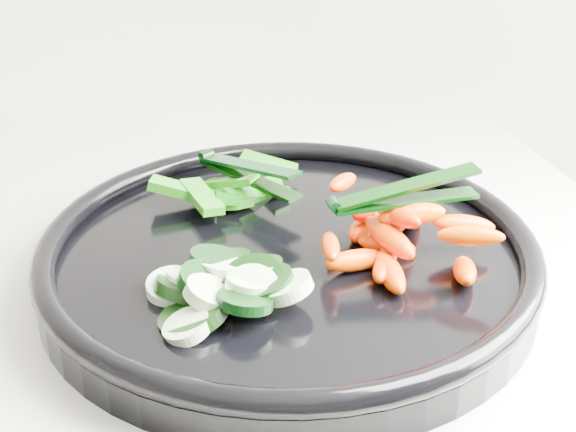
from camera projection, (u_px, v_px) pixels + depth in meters
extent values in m
cylinder|color=black|center=(288.00, 266.00, 0.61)|extent=(0.47, 0.47, 0.02)
torus|color=black|center=(288.00, 244.00, 0.60)|extent=(0.48, 0.48, 0.02)
cylinder|color=black|center=(193.00, 315.00, 0.52)|extent=(0.05, 0.05, 0.03)
cylinder|color=beige|center=(187.00, 327.00, 0.51)|extent=(0.04, 0.04, 0.02)
cylinder|color=black|center=(187.00, 290.00, 0.55)|extent=(0.06, 0.06, 0.03)
cylinder|color=#DDFAC8|center=(189.00, 283.00, 0.55)|extent=(0.05, 0.05, 0.02)
cylinder|color=black|center=(223.00, 264.00, 0.58)|extent=(0.05, 0.05, 0.02)
cylinder|color=beige|center=(212.00, 267.00, 0.57)|extent=(0.03, 0.03, 0.02)
cylinder|color=black|center=(179.00, 286.00, 0.55)|extent=(0.06, 0.06, 0.01)
cylinder|color=#CFF2C1|center=(205.00, 280.00, 0.56)|extent=(0.04, 0.05, 0.01)
cylinder|color=black|center=(176.00, 286.00, 0.55)|extent=(0.04, 0.04, 0.01)
cylinder|color=#D1EDBE|center=(173.00, 288.00, 0.55)|extent=(0.04, 0.04, 0.02)
cylinder|color=black|center=(208.00, 285.00, 0.55)|extent=(0.07, 0.07, 0.03)
cylinder|color=beige|center=(178.00, 289.00, 0.55)|extent=(0.04, 0.04, 0.02)
cylinder|color=black|center=(267.00, 284.00, 0.53)|extent=(0.05, 0.05, 0.02)
cylinder|color=#D4EEBE|center=(287.00, 288.00, 0.53)|extent=(0.05, 0.05, 0.03)
cylinder|color=black|center=(217.00, 259.00, 0.56)|extent=(0.05, 0.05, 0.02)
cylinder|color=#C6E7B9|center=(223.00, 268.00, 0.55)|extent=(0.05, 0.05, 0.02)
cylinder|color=black|center=(209.00, 284.00, 0.53)|extent=(0.06, 0.06, 0.03)
cylinder|color=beige|center=(209.00, 294.00, 0.52)|extent=(0.05, 0.05, 0.03)
cylinder|color=black|center=(253.00, 281.00, 0.54)|extent=(0.05, 0.05, 0.03)
cylinder|color=beige|center=(252.00, 289.00, 0.53)|extent=(0.05, 0.05, 0.03)
cylinder|color=black|center=(258.00, 270.00, 0.55)|extent=(0.05, 0.05, 0.02)
cylinder|color=beige|center=(256.00, 272.00, 0.55)|extent=(0.04, 0.04, 0.02)
cylinder|color=black|center=(245.00, 301.00, 0.52)|extent=(0.05, 0.05, 0.02)
cylinder|color=#D8F8C6|center=(250.00, 284.00, 0.53)|extent=(0.05, 0.05, 0.02)
ellipsoid|color=#F15C00|center=(387.00, 257.00, 0.58)|extent=(0.03, 0.04, 0.02)
ellipsoid|color=#FF5500|center=(356.00, 260.00, 0.57)|extent=(0.05, 0.03, 0.02)
ellipsoid|color=red|center=(390.00, 272.00, 0.56)|extent=(0.02, 0.05, 0.02)
ellipsoid|color=#FF5D00|center=(361.00, 229.00, 0.61)|extent=(0.04, 0.05, 0.03)
ellipsoid|color=#FF4300|center=(465.00, 271.00, 0.56)|extent=(0.03, 0.05, 0.03)
ellipsoid|color=#F95800|center=(370.00, 230.00, 0.61)|extent=(0.04, 0.05, 0.02)
ellipsoid|color=#EC5C00|center=(383.00, 269.00, 0.56)|extent=(0.03, 0.04, 0.02)
ellipsoid|color=#F53B00|center=(387.00, 245.00, 0.59)|extent=(0.05, 0.03, 0.02)
ellipsoid|color=#F11500|center=(412.00, 215.00, 0.64)|extent=(0.04, 0.05, 0.03)
ellipsoid|color=#E75100|center=(401.00, 218.00, 0.63)|extent=(0.03, 0.04, 0.02)
ellipsoid|color=#F15300|center=(330.00, 246.00, 0.56)|extent=(0.02, 0.04, 0.02)
ellipsoid|color=#E84200|center=(410.00, 212.00, 0.61)|extent=(0.04, 0.05, 0.03)
ellipsoid|color=#FF5800|center=(388.00, 214.00, 0.61)|extent=(0.04, 0.03, 0.02)
ellipsoid|color=#FF6600|center=(389.00, 237.00, 0.57)|extent=(0.03, 0.06, 0.02)
ellipsoid|color=red|center=(374.00, 213.00, 0.61)|extent=(0.05, 0.03, 0.02)
ellipsoid|color=#F54A00|center=(464.00, 225.00, 0.59)|extent=(0.05, 0.02, 0.02)
ellipsoid|color=#FC4100|center=(399.00, 217.00, 0.57)|extent=(0.03, 0.04, 0.02)
ellipsoid|color=#E23C00|center=(343.00, 182.00, 0.62)|extent=(0.04, 0.04, 0.02)
ellipsoid|color=#F75500|center=(412.00, 214.00, 0.58)|extent=(0.05, 0.03, 0.02)
ellipsoid|color=#FF5B00|center=(471.00, 236.00, 0.55)|extent=(0.05, 0.04, 0.02)
cube|color=#0C6D0A|center=(236.00, 197.00, 0.67)|extent=(0.04, 0.06, 0.02)
cube|color=#0E6309|center=(252.00, 195.00, 0.68)|extent=(0.06, 0.04, 0.03)
cube|color=#136309|center=(268.00, 188.00, 0.69)|extent=(0.03, 0.05, 0.02)
cube|color=#20700A|center=(232.00, 199.00, 0.67)|extent=(0.03, 0.04, 0.01)
cube|color=#1F720A|center=(249.00, 190.00, 0.69)|extent=(0.06, 0.02, 0.02)
cube|color=#0D6409|center=(228.00, 193.00, 0.68)|extent=(0.03, 0.07, 0.03)
cube|color=#266F0A|center=(230.00, 182.00, 0.68)|extent=(0.05, 0.05, 0.02)
cube|color=#1D6809|center=(182.00, 190.00, 0.66)|extent=(0.06, 0.04, 0.02)
cube|color=#12750B|center=(202.00, 196.00, 0.65)|extent=(0.03, 0.06, 0.01)
cube|color=#236A0A|center=(268.00, 164.00, 0.71)|extent=(0.05, 0.04, 0.02)
cylinder|color=black|center=(333.00, 204.00, 0.56)|extent=(0.01, 0.01, 0.01)
cube|color=black|center=(406.00, 201.00, 0.58)|extent=(0.11, 0.02, 0.00)
cube|color=black|center=(407.00, 187.00, 0.57)|extent=(0.11, 0.02, 0.02)
cylinder|color=black|center=(206.00, 155.00, 0.70)|extent=(0.01, 0.01, 0.01)
cube|color=black|center=(249.00, 178.00, 0.67)|extent=(0.07, 0.10, 0.00)
cube|color=black|center=(249.00, 166.00, 0.66)|extent=(0.07, 0.10, 0.02)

